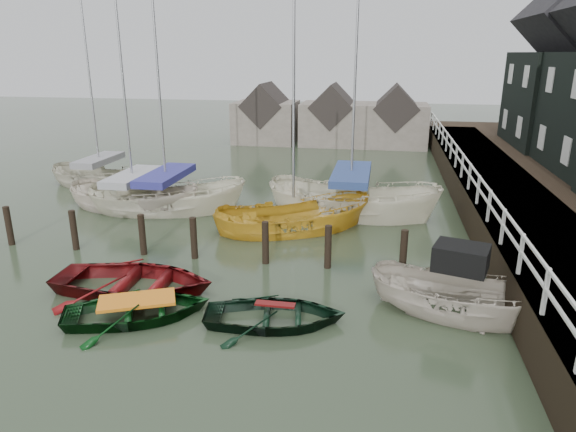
% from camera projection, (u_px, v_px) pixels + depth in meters
% --- Properties ---
extents(ground, '(120.00, 120.00, 0.00)m').
position_uv_depth(ground, '(198.00, 302.00, 13.92)').
color(ground, '#2B3823').
rests_on(ground, ground).
extents(pier, '(3.04, 32.00, 2.70)m').
position_uv_depth(pier, '(496.00, 197.00, 21.43)').
color(pier, black).
rests_on(pier, ground).
extents(mooring_pilings, '(13.72, 0.22, 1.80)m').
position_uv_depth(mooring_pilings, '(197.00, 244.00, 16.77)').
color(mooring_pilings, black).
rests_on(mooring_pilings, ground).
extents(far_sheds, '(14.00, 4.08, 4.39)m').
position_uv_depth(far_sheds, '(330.00, 119.00, 37.57)').
color(far_sheds, '#665B51').
rests_on(far_sheds, ground).
extents(rowboat_red, '(4.69, 3.45, 0.94)m').
position_uv_depth(rowboat_red, '(135.00, 292.00, 14.56)').
color(rowboat_red, '#620E0F').
rests_on(rowboat_red, ground).
extents(rowboat_green, '(4.38, 3.87, 0.75)m').
position_uv_depth(rowboat_green, '(139.00, 318.00, 13.11)').
color(rowboat_green, black).
rests_on(rowboat_green, ground).
extents(rowboat_dkgreen, '(3.88, 3.05, 0.73)m').
position_uv_depth(rowboat_dkgreen, '(275.00, 323.00, 12.85)').
color(rowboat_dkgreen, black).
rests_on(rowboat_dkgreen, ground).
extents(motorboat, '(4.93, 3.01, 2.75)m').
position_uv_depth(motorboat, '(456.00, 313.00, 13.20)').
color(motorboat, '#C0B5A4').
rests_on(motorboat, ground).
extents(sailboat_a, '(6.51, 3.21, 10.10)m').
position_uv_depth(sailboat_a, '(135.00, 208.00, 22.19)').
color(sailboat_a, beige).
rests_on(sailboat_a, ground).
extents(sailboat_b, '(7.07, 3.75, 12.05)m').
position_uv_depth(sailboat_b, '(168.00, 209.00, 22.02)').
color(sailboat_b, beige).
rests_on(sailboat_b, ground).
extents(sailboat_c, '(6.50, 4.63, 10.09)m').
position_uv_depth(sailboat_c, '(293.00, 229.00, 19.63)').
color(sailboat_c, gold).
rests_on(sailboat_c, ground).
extents(sailboat_d, '(7.88, 4.43, 11.95)m').
position_uv_depth(sailboat_d, '(350.00, 212.00, 21.59)').
color(sailboat_d, silver).
rests_on(sailboat_d, ground).
extents(sailboat_e, '(6.20, 3.47, 10.68)m').
position_uv_depth(sailboat_e, '(102.00, 185.00, 25.98)').
color(sailboat_e, beige).
rests_on(sailboat_e, ground).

